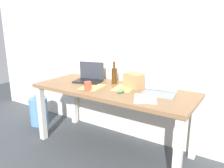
% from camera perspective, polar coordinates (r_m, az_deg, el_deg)
% --- Properties ---
extents(ground_plane, '(8.00, 8.00, 0.00)m').
position_cam_1_polar(ground_plane, '(2.77, 0.00, -16.01)').
color(ground_plane, '#42474C').
extents(back_wall, '(5.20, 0.08, 2.60)m').
position_cam_1_polar(back_wall, '(2.74, 4.87, 12.26)').
color(back_wall, silver).
rests_on(back_wall, ground).
extents(desk, '(1.85, 0.72, 0.74)m').
position_cam_1_polar(desk, '(2.50, 0.00, -3.23)').
color(desk, olive).
rests_on(desk, ground).
extents(laptop_left, '(0.37, 0.30, 0.24)m').
position_cam_1_polar(laptop_left, '(2.79, -5.92, 1.71)').
color(laptop_left, black).
rests_on(laptop_left, desk).
extents(laptop_right, '(0.36, 0.27, 0.24)m').
position_cam_1_polar(laptop_right, '(2.30, 12.10, -1.24)').
color(laptop_right, gray).
rests_on(laptop_right, desk).
extents(beer_bottle, '(0.06, 0.06, 0.27)m').
position_cam_1_polar(beer_bottle, '(2.65, 0.56, 2.28)').
color(beer_bottle, '#47280F').
rests_on(beer_bottle, desk).
extents(computer_mouse, '(0.07, 0.11, 0.03)m').
position_cam_1_polar(computer_mouse, '(2.31, 2.33, -1.83)').
color(computer_mouse, '#4C9E56').
rests_on(computer_mouse, desk).
extents(cardboard_box, '(0.25, 0.21, 0.16)m').
position_cam_1_polar(cardboard_box, '(2.51, 5.83, 0.89)').
color(cardboard_box, tan).
rests_on(cardboard_box, desk).
extents(coffee_mug, '(0.08, 0.08, 0.09)m').
position_cam_1_polar(coffee_mug, '(2.41, -6.28, -0.50)').
color(coffee_mug, '#D84C38').
rests_on(coffee_mug, desk).
extents(paper_sheet_front_right, '(0.32, 0.36, 0.00)m').
position_cam_1_polar(paper_sheet_front_right, '(2.15, 8.60, -3.73)').
color(paper_sheet_front_right, white).
rests_on(paper_sheet_front_right, desk).
extents(paper_sheet_near_back, '(0.26, 0.33, 0.00)m').
position_cam_1_polar(paper_sheet_near_back, '(2.49, 3.13, -1.04)').
color(paper_sheet_near_back, '#F4E06B').
rests_on(paper_sheet_near_back, desk).
extents(paper_yellow_folder, '(0.25, 0.32, 0.00)m').
position_cam_1_polar(paper_yellow_folder, '(2.54, -5.15, -0.75)').
color(paper_yellow_folder, '#F4E06B').
rests_on(paper_yellow_folder, desk).
extents(water_cooler_jug, '(0.26, 0.26, 0.45)m').
position_cam_1_polar(water_cooler_jug, '(3.45, -18.42, -6.63)').
color(water_cooler_jug, '#598CC6').
rests_on(water_cooler_jug, ground).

